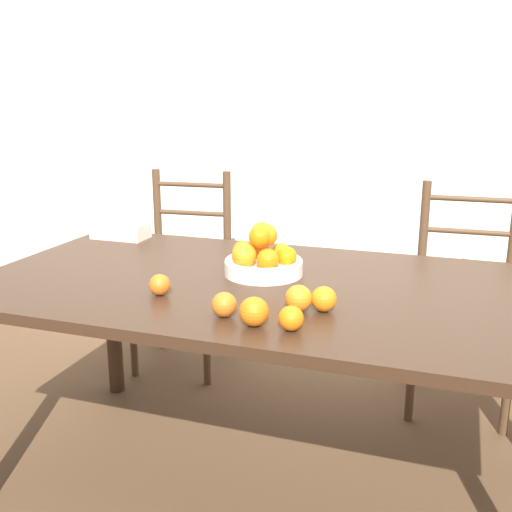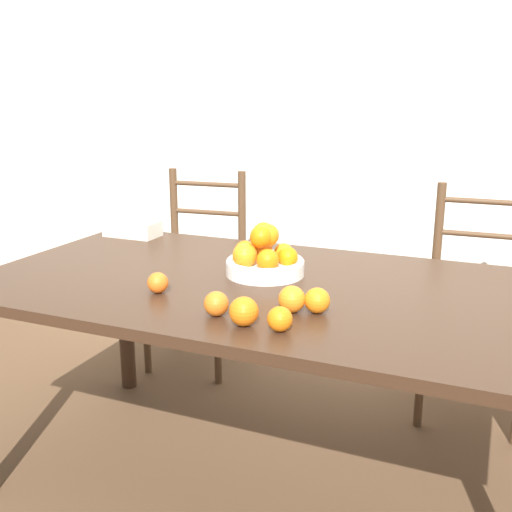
{
  "view_description": "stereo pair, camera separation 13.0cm",
  "coord_description": "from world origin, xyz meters",
  "px_view_note": "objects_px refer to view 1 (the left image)",
  "views": [
    {
      "loc": [
        0.55,
        -1.79,
        1.35
      ],
      "look_at": [
        -0.06,
        0.0,
        0.84
      ],
      "focal_mm": 42.0,
      "sensor_mm": 36.0,
      "label": 1
    },
    {
      "loc": [
        0.67,
        -1.74,
        1.35
      ],
      "look_at": [
        -0.06,
        0.0,
        0.84
      ],
      "focal_mm": 42.0,
      "sensor_mm": 36.0,
      "label": 2
    }
  ],
  "objects_px": {
    "orange_loose_2": "(324,299)",
    "orange_loose_4": "(299,298)",
    "fruit_bowl": "(263,258)",
    "orange_loose_5": "(224,305)",
    "book_stack": "(121,230)",
    "orange_loose_3": "(291,318)",
    "chair_right": "(463,304)",
    "orange_loose_0": "(160,285)",
    "chair_left": "(184,275)",
    "orange_loose_1": "(254,312)"
  },
  "relations": [
    {
      "from": "fruit_bowl",
      "to": "orange_loose_5",
      "type": "height_order",
      "value": "fruit_bowl"
    },
    {
      "from": "orange_loose_0",
      "to": "orange_loose_3",
      "type": "xyz_separation_m",
      "value": [
        0.46,
        -0.15,
        0.0
      ]
    },
    {
      "from": "orange_loose_5",
      "to": "orange_loose_0",
      "type": "bearing_deg",
      "value": 157.09
    },
    {
      "from": "orange_loose_2",
      "to": "orange_loose_4",
      "type": "distance_m",
      "value": 0.07
    },
    {
      "from": "orange_loose_4",
      "to": "book_stack",
      "type": "bearing_deg",
      "value": 146.9
    },
    {
      "from": "orange_loose_1",
      "to": "chair_right",
      "type": "xyz_separation_m",
      "value": [
        0.54,
        1.21,
        -0.32
      ]
    },
    {
      "from": "orange_loose_2",
      "to": "orange_loose_5",
      "type": "relative_size",
      "value": 1.04
    },
    {
      "from": "book_stack",
      "to": "orange_loose_3",
      "type": "bearing_deg",
      "value": -38.25
    },
    {
      "from": "orange_loose_0",
      "to": "book_stack",
      "type": "height_order",
      "value": "book_stack"
    },
    {
      "from": "orange_loose_5",
      "to": "book_stack",
      "type": "relative_size",
      "value": 0.3
    },
    {
      "from": "orange_loose_1",
      "to": "orange_loose_4",
      "type": "height_order",
      "value": "orange_loose_1"
    },
    {
      "from": "chair_right",
      "to": "book_stack",
      "type": "bearing_deg",
      "value": -164.45
    },
    {
      "from": "orange_loose_0",
      "to": "orange_loose_3",
      "type": "height_order",
      "value": "orange_loose_3"
    },
    {
      "from": "orange_loose_2",
      "to": "book_stack",
      "type": "distance_m",
      "value": 1.19
    },
    {
      "from": "fruit_bowl",
      "to": "orange_loose_5",
      "type": "relative_size",
      "value": 3.81
    },
    {
      "from": "orange_loose_5",
      "to": "orange_loose_2",
      "type": "bearing_deg",
      "value": 27.55
    },
    {
      "from": "fruit_bowl",
      "to": "book_stack",
      "type": "xyz_separation_m",
      "value": [
        -0.75,
        0.32,
        -0.03
      ]
    },
    {
      "from": "orange_loose_3",
      "to": "chair_left",
      "type": "relative_size",
      "value": 0.07
    },
    {
      "from": "orange_loose_0",
      "to": "orange_loose_5",
      "type": "distance_m",
      "value": 0.28
    },
    {
      "from": "orange_loose_3",
      "to": "chair_left",
      "type": "height_order",
      "value": "chair_left"
    },
    {
      "from": "orange_loose_0",
      "to": "book_stack",
      "type": "distance_m",
      "value": 0.81
    },
    {
      "from": "orange_loose_3",
      "to": "chair_right",
      "type": "bearing_deg",
      "value": 69.96
    },
    {
      "from": "orange_loose_4",
      "to": "chair_right",
      "type": "height_order",
      "value": "chair_right"
    },
    {
      "from": "fruit_bowl",
      "to": "chair_left",
      "type": "height_order",
      "value": "chair_left"
    },
    {
      "from": "orange_loose_4",
      "to": "chair_left",
      "type": "bearing_deg",
      "value": 129.51
    },
    {
      "from": "chair_left",
      "to": "orange_loose_5",
      "type": "bearing_deg",
      "value": -64.23
    },
    {
      "from": "orange_loose_4",
      "to": "orange_loose_5",
      "type": "relative_size",
      "value": 1.1
    },
    {
      "from": "orange_loose_3",
      "to": "chair_left",
      "type": "xyz_separation_m",
      "value": [
        -0.9,
        1.21,
        -0.32
      ]
    },
    {
      "from": "orange_loose_0",
      "to": "chair_right",
      "type": "relative_size",
      "value": 0.07
    },
    {
      "from": "orange_loose_3",
      "to": "orange_loose_5",
      "type": "relative_size",
      "value": 0.95
    },
    {
      "from": "orange_loose_1",
      "to": "orange_loose_2",
      "type": "height_order",
      "value": "orange_loose_1"
    },
    {
      "from": "fruit_bowl",
      "to": "orange_loose_4",
      "type": "distance_m",
      "value": 0.37
    },
    {
      "from": "orange_loose_0",
      "to": "orange_loose_5",
      "type": "xyz_separation_m",
      "value": [
        0.26,
        -0.11,
        0.0
      ]
    },
    {
      "from": "orange_loose_0",
      "to": "orange_loose_2",
      "type": "distance_m",
      "value": 0.51
    },
    {
      "from": "orange_loose_4",
      "to": "book_stack",
      "type": "relative_size",
      "value": 0.33
    },
    {
      "from": "fruit_bowl",
      "to": "orange_loose_4",
      "type": "relative_size",
      "value": 3.47
    },
    {
      "from": "orange_loose_2",
      "to": "orange_loose_4",
      "type": "height_order",
      "value": "orange_loose_4"
    },
    {
      "from": "chair_left",
      "to": "orange_loose_0",
      "type": "bearing_deg",
      "value": -72.48
    },
    {
      "from": "orange_loose_0",
      "to": "chair_left",
      "type": "xyz_separation_m",
      "value": [
        -0.44,
        1.07,
        -0.32
      ]
    },
    {
      "from": "orange_loose_3",
      "to": "chair_right",
      "type": "relative_size",
      "value": 0.07
    },
    {
      "from": "orange_loose_3",
      "to": "orange_loose_4",
      "type": "distance_m",
      "value": 0.15
    },
    {
      "from": "orange_loose_2",
      "to": "chair_right",
      "type": "relative_size",
      "value": 0.07
    },
    {
      "from": "orange_loose_1",
      "to": "orange_loose_5",
      "type": "distance_m",
      "value": 0.11
    },
    {
      "from": "orange_loose_1",
      "to": "chair_right",
      "type": "relative_size",
      "value": 0.08
    },
    {
      "from": "fruit_bowl",
      "to": "chair_right",
      "type": "distance_m",
      "value": 1.07
    },
    {
      "from": "orange_loose_3",
      "to": "orange_loose_4",
      "type": "xyz_separation_m",
      "value": [
        -0.02,
        0.15,
        0.01
      ]
    },
    {
      "from": "orange_loose_5",
      "to": "chair_left",
      "type": "height_order",
      "value": "chair_left"
    },
    {
      "from": "orange_loose_0",
      "to": "chair_left",
      "type": "distance_m",
      "value": 1.2
    },
    {
      "from": "orange_loose_1",
      "to": "chair_left",
      "type": "distance_m",
      "value": 1.49
    },
    {
      "from": "orange_loose_0",
      "to": "orange_loose_2",
      "type": "bearing_deg",
      "value": 2.57
    }
  ]
}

